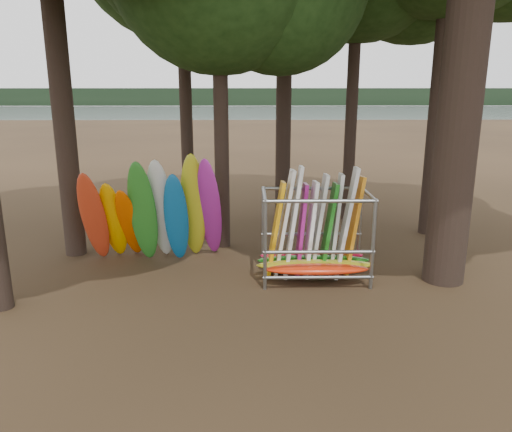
{
  "coord_description": "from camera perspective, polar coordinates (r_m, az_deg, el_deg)",
  "views": [
    {
      "loc": [
        -0.94,
        -11.53,
        4.84
      ],
      "look_at": [
        -0.74,
        1.5,
        1.4
      ],
      "focal_mm": 35.0,
      "sensor_mm": 36.0,
      "label": 1
    }
  ],
  "objects": [
    {
      "name": "storage_rack",
      "position": [
        12.77,
        6.75,
        -2.52
      ],
      "size": [
        3.01,
        1.58,
        2.91
      ],
      "color": "gray",
      "rests_on": "ground"
    },
    {
      "name": "kayak_row",
      "position": [
        14.08,
        -11.39,
        0.27
      ],
      "size": [
        3.93,
        1.73,
        3.22
      ],
      "color": "red",
      "rests_on": "ground"
    },
    {
      "name": "ground",
      "position": [
        12.54,
        3.51,
        -7.95
      ],
      "size": [
        120.0,
        120.0,
        0.0
      ],
      "primitive_type": "plane",
      "color": "#47331E",
      "rests_on": "ground"
    },
    {
      "name": "far_shore",
      "position": [
        121.56,
        -0.46,
        13.47
      ],
      "size": [
        160.0,
        4.0,
        4.0
      ],
      "primitive_type": "cube",
      "color": "black",
      "rests_on": "ground"
    },
    {
      "name": "lake",
      "position": [
        71.7,
        -0.14,
        10.93
      ],
      "size": [
        160.0,
        160.0,
        0.0
      ],
      "primitive_type": "plane",
      "color": "gray",
      "rests_on": "ground"
    }
  ]
}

